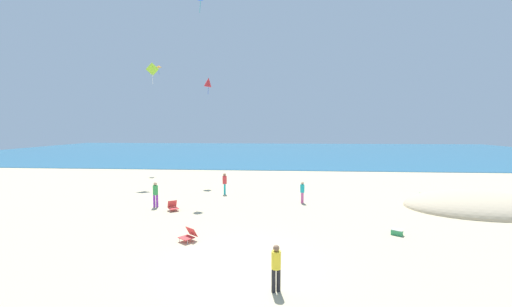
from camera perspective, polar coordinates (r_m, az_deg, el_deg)
name	(u,v)px	position (r m, az deg, el deg)	size (l,w,h in m)	color
ground_plane	(258,201)	(21.95, 0.43, -8.56)	(120.00, 120.00, 0.00)	#C6B58C
ocean_water	(273,151)	(66.63, 3.12, 0.45)	(120.00, 60.00, 0.05)	#236084
dune_mound	(476,208)	(24.30, 34.92, -8.13)	(8.56, 5.99, 2.12)	#C0AC8A
beach_chair_mid_beach	(189,235)	(14.82, -12.03, -14.17)	(0.88, 0.89, 0.60)	#D13D3D
beach_chair_far_right	(418,197)	(24.94, 27.24, -6.96)	(0.82, 0.75, 0.51)	#2D9956
beach_chair_near_camera	(173,206)	(20.11, -14.76, -9.20)	(0.82, 0.85, 0.61)	#D13D3D
cooler_box	(397,232)	(16.69, 24.10, -12.83)	(0.58, 0.52, 0.28)	#339956
person_1	(155,193)	(21.09, -17.68, -6.76)	(0.38, 0.38, 1.61)	purple
person_2	(302,191)	(21.46, 8.36, -6.66)	(0.39, 0.39, 1.44)	#D8599E
person_3	(225,182)	(24.03, -5.68, -5.15)	(0.35, 0.35, 1.61)	#19ADB2
person_4	(276,265)	(10.29, 3.65, -19.41)	(0.39, 0.39, 1.49)	black
kite_lime	(152,70)	(30.84, -18.20, 14.20)	(1.14, 0.27, 1.90)	#99DB33
kite_red	(208,82)	(29.47, -8.63, 12.62)	(0.99, 0.92, 1.53)	red
kite_orange	(159,67)	(39.01, -17.15, 14.77)	(0.72, 0.80, 1.04)	orange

